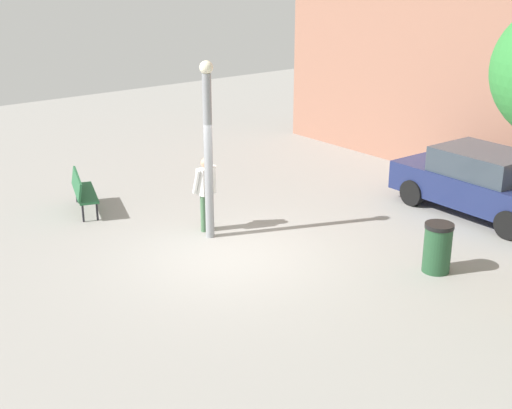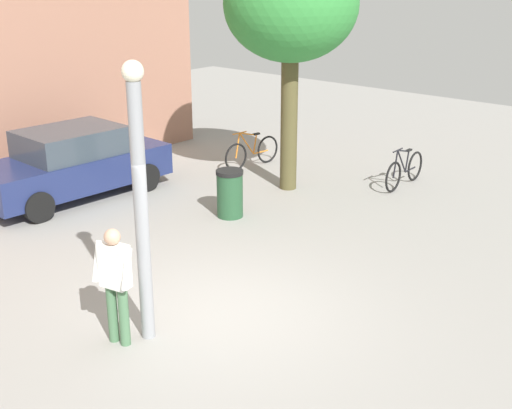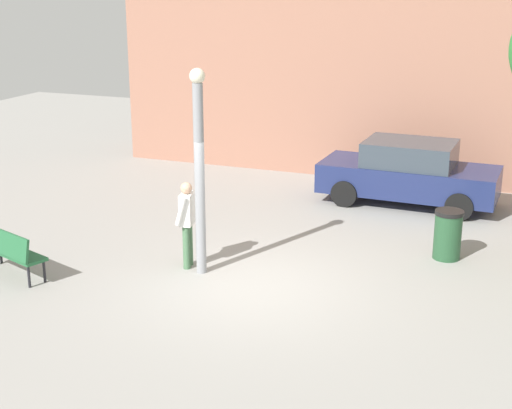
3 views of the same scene
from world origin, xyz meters
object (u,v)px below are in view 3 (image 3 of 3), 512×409
Objects in this scene: park_bench at (9,248)px; parked_car_navy at (409,173)px; lamppost at (199,166)px; trash_bin at (448,234)px; person_by_lamppost at (187,218)px.

park_bench is 9.42m from parked_car_navy.
trash_bin is at bearing 29.79° from lamppost.
lamppost is 3.87× the size of trash_bin.
parked_car_navy is at bearing 112.08° from trash_bin.
person_by_lamppost is at bearing -153.95° from trash_bin.
parked_car_navy is 3.69m from trash_bin.
trash_bin is (4.18, 2.39, -1.56)m from lamppost.
person_by_lamppost is at bearing -119.33° from parked_car_navy.
lamppost is at bearing -115.75° from parked_car_navy.
person_by_lamppost is (-0.37, 0.17, -1.09)m from lamppost.
lamppost reaches higher than trash_bin.
trash_bin reaches higher than park_bench.
park_bench is 1.69× the size of trash_bin.
person_by_lamppost reaches higher than parked_car_navy.
trash_bin is (1.38, -3.41, -0.28)m from parked_car_navy.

